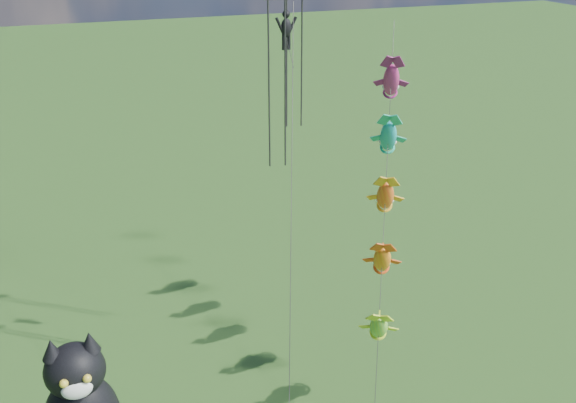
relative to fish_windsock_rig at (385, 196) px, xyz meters
name	(u,v)px	position (x,y,z in m)	size (l,w,h in m)	color
fish_windsock_rig	(385,196)	(0.00, 0.00, 0.00)	(7.69, 14.10, 17.89)	brown
parafoil_rig	(286,37)	(-5.04, 0.96, 8.15)	(6.94, 16.53, 22.67)	brown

